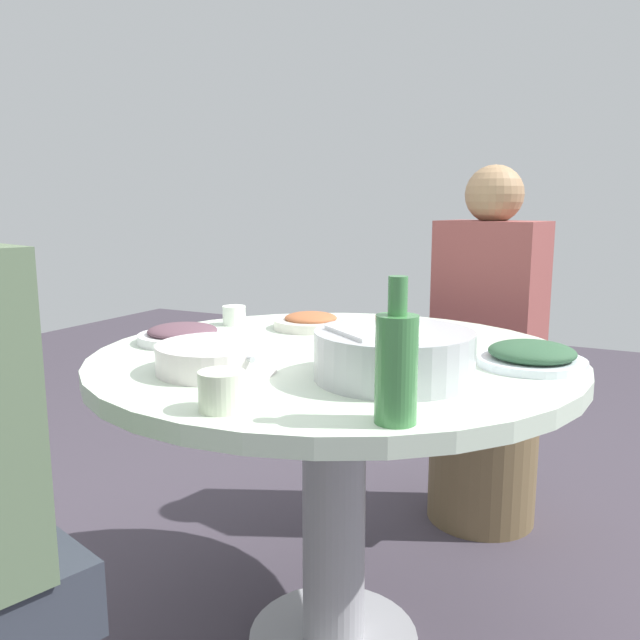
# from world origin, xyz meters

# --- Properties ---
(round_dining_table) EXTENTS (1.12, 1.12, 0.76)m
(round_dining_table) POSITION_xyz_m (0.00, 0.00, 0.59)
(round_dining_table) COLOR #99999E
(round_dining_table) RESTS_ON ground
(rice_bowl) EXTENTS (0.31, 0.31, 0.11)m
(rice_bowl) POSITION_xyz_m (-0.20, 0.16, 0.81)
(rice_bowl) COLOR #B2B5BA
(rice_bowl) RESTS_ON round_dining_table
(soup_bowl) EXTENTS (0.25, 0.25, 0.06)m
(soup_bowl) POSITION_xyz_m (0.14, 0.26, 0.78)
(soup_bowl) COLOR white
(soup_bowl) RESTS_ON round_dining_table
(dish_noodles) EXTENTS (0.21, 0.21, 0.04)m
(dish_noodles) POSITION_xyz_m (-0.13, -0.24, 0.77)
(dish_noodles) COLOR white
(dish_noodles) RESTS_ON round_dining_table
(dish_eggplant) EXTENTS (0.22, 0.22, 0.05)m
(dish_eggplant) POSITION_xyz_m (0.39, 0.07, 0.78)
(dish_eggplant) COLOR white
(dish_eggplant) RESTS_ON round_dining_table
(dish_greens) EXTENTS (0.23, 0.23, 0.05)m
(dish_greens) POSITION_xyz_m (-0.43, -0.07, 0.78)
(dish_greens) COLOR white
(dish_greens) RESTS_ON round_dining_table
(dish_stirfry) EXTENTS (0.21, 0.21, 0.04)m
(dish_stirfry) POSITION_xyz_m (0.19, -0.24, 0.78)
(dish_stirfry) COLOR silver
(dish_stirfry) RESTS_ON round_dining_table
(green_bottle) EXTENTS (0.07, 0.07, 0.23)m
(green_bottle) POSITION_xyz_m (-0.30, 0.40, 0.85)
(green_bottle) COLOR #3F8144
(green_bottle) RESTS_ON round_dining_table
(tea_cup_near) EXTENTS (0.07, 0.07, 0.05)m
(tea_cup_near) POSITION_xyz_m (0.41, -0.19, 0.78)
(tea_cup_near) COLOR white
(tea_cup_near) RESTS_ON round_dining_table
(tea_cup_far) EXTENTS (0.08, 0.08, 0.07)m
(tea_cup_far) POSITION_xyz_m (-0.02, 0.47, 0.79)
(tea_cup_far) COLOR beige
(tea_cup_far) RESTS_ON round_dining_table
(stool_for_diner_left) EXTENTS (0.37, 0.37, 0.46)m
(stool_for_diner_left) POSITION_xyz_m (-0.17, -0.85, 0.23)
(stool_for_diner_left) COLOR brown
(stool_for_diner_left) RESTS_ON ground
(diner_left) EXTENTS (0.38, 0.40, 0.76)m
(diner_left) POSITION_xyz_m (-0.17, -0.85, 0.78)
(diner_left) COLOR #2D333D
(diner_left) RESTS_ON stool_for_diner_left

